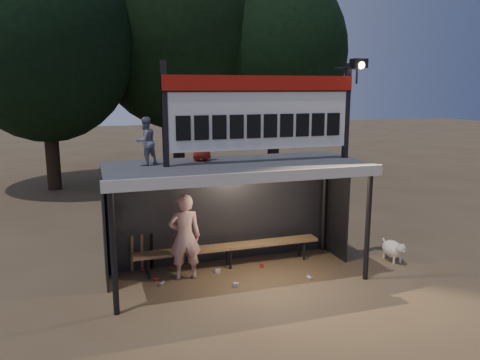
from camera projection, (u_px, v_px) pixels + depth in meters
name	position (u px, v px, depth m)	size (l,w,h in m)	color
ground	(237.00, 277.00, 9.43)	(80.00, 80.00, 0.00)	brown
player	(185.00, 237.00, 9.17)	(0.63, 0.41, 1.73)	silver
child_a	(146.00, 141.00, 8.64)	(0.44, 0.34, 0.90)	gray
child_b	(201.00, 136.00, 9.14)	(0.48, 0.31, 0.98)	#A12318
dugout_shelter	(233.00, 185.00, 9.30)	(5.10, 2.08, 2.32)	#3E3E40
scoreboard_assembly	(264.00, 110.00, 8.94)	(4.10, 0.27, 1.99)	black
bench	(229.00, 247.00, 9.86)	(4.00, 0.35, 0.48)	olive
tree_left	(43.00, 36.00, 16.48)	(6.46, 6.46, 9.27)	#302015
tree_mid	(176.00, 28.00, 19.27)	(7.22, 7.22, 10.36)	black
tree_right	(275.00, 53.00, 19.73)	(6.08, 6.08, 8.72)	black
dog	(394.00, 249.00, 10.21)	(0.36, 0.81, 0.49)	white
bats	(142.00, 252.00, 9.57)	(0.49, 0.33, 0.84)	#906843
litter	(213.00, 275.00, 9.39)	(3.18, 1.56, 0.08)	#A91D21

